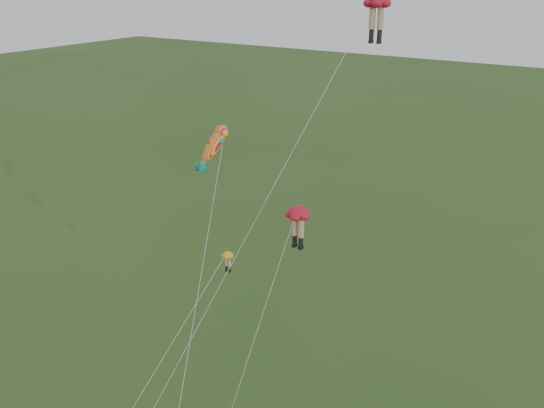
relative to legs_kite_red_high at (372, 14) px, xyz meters
The scene contains 4 objects.
legs_kite_red_high is the anchor object (origin of this frame).
legs_kite_red_mid 10.86m from the legs_kite_red_high, 95.22° to the right, with size 3.94×3.74×14.09m.
legs_kite_yellow 16.70m from the legs_kite_red_high, 153.81° to the right, with size 2.15×9.46×8.67m.
fish_kite 11.54m from the legs_kite_red_high, 167.04° to the right, with size 3.82×9.83×16.11m.
Camera 1 is at (18.51, -20.49, 24.46)m, focal length 40.00 mm.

